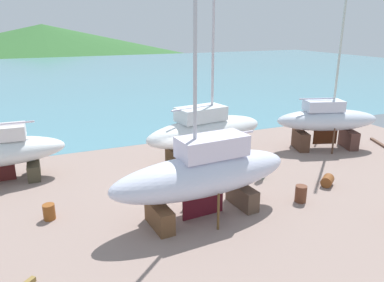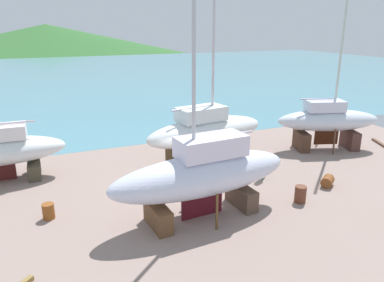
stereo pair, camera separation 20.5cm
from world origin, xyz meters
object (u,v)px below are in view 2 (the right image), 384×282
sailboat_far_slipway (328,120)px  barrel_rust_near (327,181)px  sailboat_mid_port (206,131)px  worker (262,165)px  sailboat_small_center (203,174)px  barrel_by_slipway (300,194)px  barrel_rust_far (48,211)px

sailboat_far_slipway → barrel_rust_near: sailboat_far_slipway is taller
sailboat_mid_port → barrel_rust_near: 8.18m
worker → sailboat_small_center: bearing=-78.2°
sailboat_far_slipway → barrel_rust_near: 7.37m
sailboat_small_center → barrel_by_slipway: sailboat_small_center is taller
sailboat_small_center → worker: size_ratio=7.88×
sailboat_mid_port → barrel_rust_near: bearing=-62.7°
barrel_rust_far → barrel_by_slipway: (12.25, -3.26, 0.06)m
sailboat_small_center → worker: 6.00m
sailboat_far_slipway → barrel_rust_far: (-19.62, -3.17, -1.80)m
sailboat_small_center → barrel_by_slipway: size_ratio=15.46×
sailboat_mid_port → worker: 4.59m
sailboat_mid_port → barrel_rust_far: (-10.21, -4.13, -1.79)m
sailboat_small_center → worker: bearing=-156.2°
sailboat_mid_port → sailboat_small_center: bearing=-125.5°
sailboat_mid_port → barrel_by_slipway: bearing=-84.2°
worker → barrel_by_slipway: (0.15, -3.40, -0.46)m
sailboat_far_slipway → worker: (-7.53, -3.03, -1.28)m
barrel_rust_far → barrel_rust_near: 15.15m
sailboat_mid_port → sailboat_far_slipway: bearing=-15.4°
worker → barrel_rust_near: size_ratio=2.04×
barrel_rust_far → sailboat_far_slipway: bearing=9.2°
sailboat_small_center → barrel_rust_far: bearing=-24.9°
sailboat_far_slipway → worker: sailboat_far_slipway is taller
barrel_rust_far → barrel_rust_near: barrel_rust_far is taller
sailboat_small_center → barrel_rust_near: 8.29m
sailboat_far_slipway → barrel_by_slipway: (-7.38, -6.43, -1.74)m
barrel_by_slipway → sailboat_mid_port: bearing=105.4°
sailboat_mid_port → barrel_rust_near: (4.78, -6.38, -1.86)m
worker → barrel_rust_near: worker is taller
barrel_rust_near → barrel_by_slipway: 2.93m
sailboat_mid_port → barrel_rust_near: sailboat_mid_port is taller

